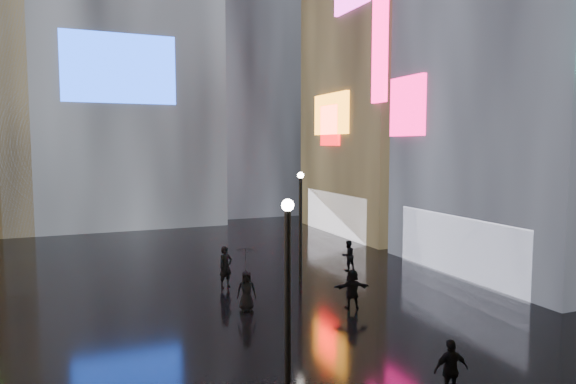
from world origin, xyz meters
TOP-DOWN VIEW (x-y plane):
  - ground at (0.00, 20.00)m, footprint 140.00×140.00m
  - building_right_far at (15.98, 30.00)m, footprint 10.28×12.00m
  - tower_flank_right at (9.00, 46.00)m, footprint 12.00×12.00m
  - lamp_near at (-1.50, 8.36)m, footprint 0.30×0.30m
  - lamp_far at (3.58, 19.15)m, footprint 0.30×0.30m
  - pedestrian_3 at (2.52, 7.27)m, footprint 0.98×0.55m
  - pedestrian_4 at (-0.10, 16.02)m, footprint 0.86×0.68m
  - pedestrian_5 at (3.83, 14.63)m, footprint 1.52×0.77m
  - pedestrian_6 at (0.01, 19.51)m, footprint 0.80×0.67m
  - pedestrian_7 at (6.71, 20.18)m, footprint 0.84×0.70m
  - umbrella_2 at (-0.10, 16.02)m, footprint 1.34×1.33m

SIDE VIEW (x-z plane):
  - ground at x=0.00m, z-range 0.00..0.00m
  - pedestrian_4 at x=-0.10m, z-range 0.00..1.54m
  - pedestrian_7 at x=6.71m, z-range 0.00..1.56m
  - pedestrian_5 at x=3.83m, z-range 0.00..1.57m
  - pedestrian_3 at x=2.52m, z-range 0.00..1.57m
  - pedestrian_6 at x=0.01m, z-range 0.00..1.88m
  - umbrella_2 at x=-0.10m, z-range 1.54..2.50m
  - lamp_near at x=-1.50m, z-range 0.34..5.54m
  - lamp_far at x=3.58m, z-range 0.34..5.54m
  - building_right_far at x=15.98m, z-range -0.02..27.98m
  - tower_flank_right at x=9.00m, z-range 0.00..34.00m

